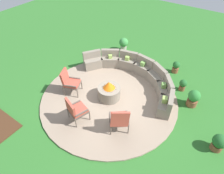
% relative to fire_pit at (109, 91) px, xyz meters
% --- Properties ---
extents(ground_plane, '(24.00, 24.00, 0.00)m').
position_rel_fire_pit_xyz_m(ground_plane, '(0.00, 0.00, -0.37)').
color(ground_plane, '#2D6B28').
extents(patio_circle, '(5.32, 5.32, 0.06)m').
position_rel_fire_pit_xyz_m(patio_circle, '(0.00, 0.00, -0.34)').
color(patio_circle, gray).
rests_on(patio_circle, ground_plane).
extents(fire_pit, '(0.87, 0.87, 0.78)m').
position_rel_fire_pit_xyz_m(fire_pit, '(0.00, 0.00, 0.00)').
color(fire_pit, gray).
rests_on(fire_pit, patio_circle).
extents(curved_stone_bench, '(4.55, 2.28, 0.80)m').
position_rel_fire_pit_xyz_m(curved_stone_bench, '(0.27, 1.56, 0.01)').
color(curved_stone_bench, gray).
rests_on(curved_stone_bench, patio_circle).
extents(lounge_chair_front_left, '(0.78, 0.74, 1.04)m').
position_rel_fire_pit_xyz_m(lounge_chair_front_left, '(-1.45, -0.61, 0.23)').
color(lounge_chair_front_left, brown).
rests_on(lounge_chair_front_left, patio_circle).
extents(lounge_chair_front_right, '(0.74, 0.74, 1.03)m').
position_rel_fire_pit_xyz_m(lounge_chair_front_right, '(-0.27, -1.54, 0.23)').
color(lounge_chair_front_right, brown).
rests_on(lounge_chair_front_right, patio_circle).
extents(lounge_chair_back_left, '(0.83, 0.84, 1.05)m').
position_rel_fire_pit_xyz_m(lounge_chair_back_left, '(1.15, -1.06, 0.23)').
color(lounge_chair_back_left, brown).
rests_on(lounge_chair_back_left, patio_circle).
extents(potted_plant_0, '(0.47, 0.47, 0.70)m').
position_rel_fire_pit_xyz_m(potted_plant_0, '(-1.47, 3.40, 0.02)').
color(potted_plant_0, '#A89E8E').
rests_on(potted_plant_0, ground_plane).
extents(potted_plant_1, '(0.44, 0.44, 0.70)m').
position_rel_fire_pit_xyz_m(potted_plant_1, '(2.78, 1.50, 0.00)').
color(potted_plant_1, brown).
rests_on(potted_plant_1, ground_plane).
extents(potted_plant_2, '(0.44, 0.44, 0.63)m').
position_rel_fire_pit_xyz_m(potted_plant_2, '(4.00, 0.09, -0.03)').
color(potted_plant_2, brown).
rests_on(potted_plant_2, ground_plane).
extents(potted_plant_3, '(0.32, 0.32, 0.56)m').
position_rel_fire_pit_xyz_m(potted_plant_3, '(1.51, 3.12, -0.07)').
color(potted_plant_3, brown).
rests_on(potted_plant_3, ground_plane).
extents(potted_plant_4, '(0.31, 0.31, 0.51)m').
position_rel_fire_pit_xyz_m(potted_plant_4, '(2.19, 2.12, -0.09)').
color(potted_plant_4, brown).
rests_on(potted_plant_4, ground_plane).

